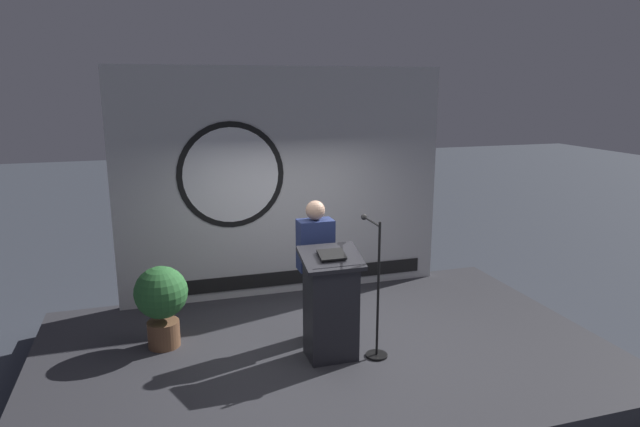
{
  "coord_description": "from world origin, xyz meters",
  "views": [
    {
      "loc": [
        -1.75,
        -5.49,
        3.22
      ],
      "look_at": [
        -0.01,
        0.19,
        1.83
      ],
      "focal_mm": 31.01,
      "sensor_mm": 36.0,
      "label": 1
    }
  ],
  "objects_px": {
    "microphone_stand": "(375,308)",
    "potted_plant": "(161,299)",
    "speaker_person": "(315,270)",
    "podium": "(331,306)"
  },
  "relations": [
    {
      "from": "microphone_stand",
      "to": "potted_plant",
      "type": "bearing_deg",
      "value": 158.32
    },
    {
      "from": "speaker_person",
      "to": "microphone_stand",
      "type": "height_order",
      "value": "speaker_person"
    },
    {
      "from": "speaker_person",
      "to": "potted_plant",
      "type": "bearing_deg",
      "value": 169.53
    },
    {
      "from": "podium",
      "to": "speaker_person",
      "type": "relative_size",
      "value": 0.74
    },
    {
      "from": "microphone_stand",
      "to": "speaker_person",
      "type": "bearing_deg",
      "value": 132.09
    },
    {
      "from": "microphone_stand",
      "to": "potted_plant",
      "type": "xyz_separation_m",
      "value": [
        -2.22,
        0.88,
        0.02
      ]
    },
    {
      "from": "microphone_stand",
      "to": "potted_plant",
      "type": "height_order",
      "value": "microphone_stand"
    },
    {
      "from": "microphone_stand",
      "to": "potted_plant",
      "type": "relative_size",
      "value": 1.61
    },
    {
      "from": "speaker_person",
      "to": "potted_plant",
      "type": "distance_m",
      "value": 1.76
    },
    {
      "from": "potted_plant",
      "to": "podium",
      "type": "bearing_deg",
      "value": -24.58
    }
  ]
}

